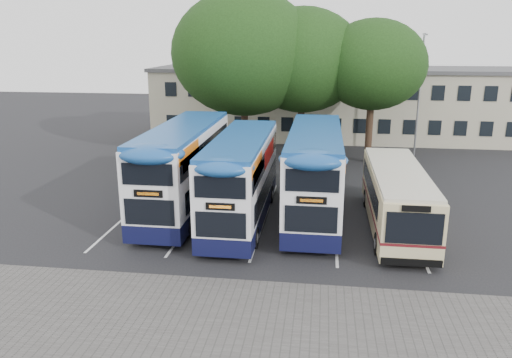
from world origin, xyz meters
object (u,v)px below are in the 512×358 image
at_px(bus_dd_left, 184,165).
at_px(tree_mid, 302,60).
at_px(bus_dd_right, 314,169).
at_px(bus_single, 396,194).
at_px(lamp_post, 420,89).
at_px(tree_right, 373,65).
at_px(tree_left, 244,54).
at_px(bus_dd_mid, 242,175).

bearing_deg(bus_dd_left, tree_mid, 67.60).
relative_size(bus_dd_right, bus_single, 1.10).
bearing_deg(lamp_post, tree_right, -146.75).
bearing_deg(bus_single, tree_left, 125.30).
distance_m(lamp_post, tree_left, 13.25).
relative_size(tree_mid, bus_dd_mid, 1.08).
relative_size(bus_dd_mid, bus_single, 1.05).
xyz_separation_m(tree_right, bus_single, (0.24, -13.17, -5.29)).
relative_size(lamp_post, tree_mid, 0.83).
bearing_deg(tree_mid, bus_single, -69.70).
distance_m(bus_dd_left, bus_single, 10.60).
bearing_deg(tree_right, bus_dd_right, -106.78).
distance_m(tree_right, bus_dd_right, 13.41).
distance_m(tree_mid, bus_dd_mid, 15.03).
bearing_deg(bus_dd_right, bus_dd_left, -179.56).
bearing_deg(tree_mid, lamp_post, 10.56).
height_order(tree_mid, bus_dd_left, tree_mid).
bearing_deg(lamp_post, tree_mid, -169.44).
relative_size(tree_mid, tree_right, 1.08).
xyz_separation_m(tree_mid, bus_dd_right, (1.29, -12.92, -4.74)).
height_order(lamp_post, tree_left, tree_left).
height_order(tree_right, bus_dd_mid, tree_right).
distance_m(lamp_post, tree_right, 4.80).
bearing_deg(bus_dd_left, bus_dd_right, 0.44).
xyz_separation_m(bus_dd_mid, bus_dd_right, (3.48, 1.14, 0.11)).
bearing_deg(bus_dd_left, tree_left, 84.20).
relative_size(bus_dd_mid, bus_dd_right, 0.96).
height_order(tree_mid, bus_single, tree_mid).
relative_size(lamp_post, bus_single, 0.94).
bearing_deg(tree_mid, tree_left, -168.07).
bearing_deg(bus_single, tree_mid, 110.30).
relative_size(bus_dd_left, bus_single, 1.11).
xyz_separation_m(lamp_post, bus_dd_left, (-13.99, -14.58, -2.62)).
distance_m(tree_left, tree_mid, 4.23).
distance_m(tree_left, tree_right, 9.09).
bearing_deg(tree_right, bus_dd_mid, -118.29).
bearing_deg(tree_left, lamp_post, 11.00).
bearing_deg(tree_mid, tree_right, -9.41).
bearing_deg(tree_left, bus_dd_right, -65.82).
bearing_deg(tree_mid, bus_dd_mid, -98.83).
relative_size(tree_left, bus_dd_mid, 1.19).
bearing_deg(bus_dd_mid, tree_left, 98.33).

